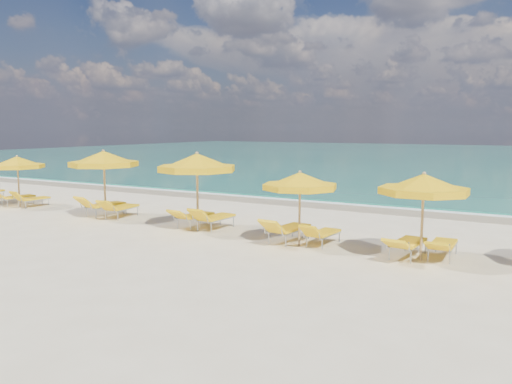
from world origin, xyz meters
The scene contains 20 objects.
ground_plane centered at (0.00, 0.00, 0.00)m, with size 120.00×120.00×0.00m, color beige.
ocean centered at (0.00, 48.00, 0.00)m, with size 120.00×80.00×0.30m, color #126652.
wet_sand_band centered at (0.00, 7.40, 0.00)m, with size 120.00×2.60×0.01m, color tan.
foam_line centered at (0.00, 8.20, 0.00)m, with size 120.00×1.20×0.03m, color white.
whitecap_near centered at (-6.00, 17.00, 0.00)m, with size 14.00×0.36×0.05m, color white.
umbrella_1 centered at (-10.90, 0.42, 1.87)m, with size 2.58×2.58×2.19m.
umbrella_2 centered at (-5.80, 0.36, 2.17)m, with size 2.58×2.58×2.54m.
umbrella_3 centered at (-1.40, 0.11, 2.20)m, with size 2.75×2.75×2.58m.
umbrella_4 centered at (2.36, -0.20, 1.83)m, with size 2.39×2.39×2.15m.
umbrella_5 centered at (5.70, -0.16, 1.92)m, with size 2.92×2.92×2.26m.
lounger_1_left centered at (-11.40, 0.65, 0.21)m, with size 0.87×1.81×0.74m.
lounger_1_right centered at (-10.42, 0.71, 0.20)m, with size 0.66×1.62×0.77m.
lounger_2_left centered at (-6.18, 0.66, 0.24)m, with size 0.88×2.01×0.87m.
lounger_2_right centered at (-5.29, 0.64, 0.22)m, with size 0.81×1.87×0.80m.
lounger_3_left centered at (-1.88, 0.60, 0.22)m, with size 0.70×1.87×0.74m.
lounger_3_right centered at (-1.04, 0.58, 0.23)m, with size 0.73×1.89×0.84m.
lounger_4_left centered at (1.89, 0.08, 0.24)m, with size 0.86×1.99×0.85m.
lounger_4_right centered at (2.91, 0.22, 0.20)m, with size 0.70×1.68×0.74m.
lounger_5_left centered at (5.33, 0.01, 0.22)m, with size 0.79×1.94×0.70m.
lounger_5_right centered at (6.14, 0.36, 0.21)m, with size 0.59×1.79×0.65m.
Camera 1 is at (8.08, -12.90, 3.34)m, focal length 35.00 mm.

